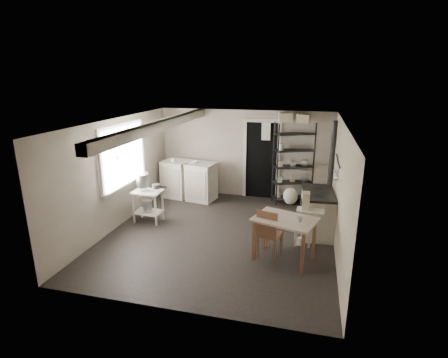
% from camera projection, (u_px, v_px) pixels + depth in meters
% --- Properties ---
extents(floor, '(5.00, 5.00, 0.00)m').
position_uv_depth(floor, '(220.00, 234.00, 7.18)').
color(floor, black).
rests_on(floor, ground).
extents(ceiling, '(5.00, 5.00, 0.00)m').
position_uv_depth(ceiling, '(220.00, 122.00, 6.53)').
color(ceiling, white).
rests_on(ceiling, wall_back).
extents(wall_back, '(4.50, 0.02, 2.30)m').
position_uv_depth(wall_back, '(245.00, 154.00, 9.18)').
color(wall_back, '#ABA192').
rests_on(wall_back, ground).
extents(wall_front, '(4.50, 0.02, 2.30)m').
position_uv_depth(wall_front, '(171.00, 235.00, 4.53)').
color(wall_front, '#ABA192').
rests_on(wall_front, ground).
extents(wall_left, '(0.02, 5.00, 2.30)m').
position_uv_depth(wall_left, '(118.00, 173.00, 7.39)').
color(wall_left, '#ABA192').
rests_on(wall_left, ground).
extents(wall_right, '(0.02, 5.00, 2.30)m').
position_uv_depth(wall_right, '(340.00, 190.00, 6.32)').
color(wall_right, '#ABA192').
rests_on(wall_right, ground).
extents(window, '(0.12, 1.76, 1.28)m').
position_uv_depth(window, '(122.00, 155.00, 7.47)').
color(window, beige).
rests_on(window, wall_left).
extents(doorway, '(0.96, 0.10, 2.08)m').
position_uv_depth(doorway, '(261.00, 161.00, 9.09)').
color(doorway, beige).
rests_on(doorway, ground).
extents(ceiling_beam, '(0.18, 5.00, 0.18)m').
position_uv_depth(ceiling_beam, '(161.00, 125.00, 6.84)').
color(ceiling_beam, beige).
rests_on(ceiling_beam, ceiling).
extents(wallpaper_panel, '(0.01, 5.00, 2.30)m').
position_uv_depth(wallpaper_panel, '(339.00, 190.00, 6.33)').
color(wallpaper_panel, '#BAB097').
rests_on(wallpaper_panel, wall_right).
extents(utensil_rail, '(0.06, 1.20, 0.44)m').
position_uv_depth(utensil_rail, '(337.00, 160.00, 6.78)').
color(utensil_rail, '#B5B4B7').
rests_on(utensil_rail, wall_right).
extents(prep_table, '(0.63, 0.45, 0.71)m').
position_uv_depth(prep_table, '(148.00, 204.00, 7.71)').
color(prep_table, beige).
rests_on(prep_table, ground).
extents(stockpot, '(0.35, 0.35, 0.29)m').
position_uv_depth(stockpot, '(143.00, 180.00, 7.61)').
color(stockpot, '#B5B4B7').
rests_on(stockpot, prep_table).
extents(saucepan, '(0.18, 0.18, 0.10)m').
position_uv_depth(saucepan, '(156.00, 186.00, 7.50)').
color(saucepan, '#B5B4B7').
rests_on(saucepan, prep_table).
extents(bucket, '(0.25, 0.25, 0.22)m').
position_uv_depth(bucket, '(147.00, 206.00, 7.68)').
color(bucket, '#B5B4B7').
rests_on(bucket, prep_table).
extents(base_cabinets, '(1.58, 0.88, 0.98)m').
position_uv_depth(base_cabinets, '(189.00, 181.00, 9.20)').
color(base_cabinets, beige).
rests_on(base_cabinets, ground).
extents(mixing_bowl, '(0.32, 0.32, 0.07)m').
position_uv_depth(mixing_bowl, '(193.00, 164.00, 8.96)').
color(mixing_bowl, silver).
rests_on(mixing_bowl, base_cabinets).
extents(counter_cup, '(0.13, 0.13, 0.10)m').
position_uv_depth(counter_cup, '(173.00, 163.00, 9.03)').
color(counter_cup, silver).
rests_on(counter_cup, base_cabinets).
extents(shelf_rack, '(1.04, 0.75, 2.05)m').
position_uv_depth(shelf_rack, '(293.00, 166.00, 8.75)').
color(shelf_rack, black).
rests_on(shelf_rack, ground).
extents(shelf_jar, '(0.09, 0.09, 0.18)m').
position_uv_depth(shelf_jar, '(281.00, 149.00, 8.74)').
color(shelf_jar, silver).
rests_on(shelf_jar, shelf_rack).
extents(storage_box_a, '(0.36, 0.34, 0.21)m').
position_uv_depth(storage_box_a, '(285.00, 123.00, 8.54)').
color(storage_box_a, beige).
rests_on(storage_box_a, shelf_rack).
extents(storage_box_b, '(0.35, 0.34, 0.19)m').
position_uv_depth(storage_box_b, '(303.00, 125.00, 8.40)').
color(storage_box_b, beige).
rests_on(storage_box_b, shelf_rack).
extents(stove, '(0.71, 1.17, 0.88)m').
position_uv_depth(stove, '(317.00, 212.00, 7.16)').
color(stove, beige).
rests_on(stove, ground).
extents(stovepipe, '(0.13, 0.13, 1.29)m').
position_uv_depth(stovepipe, '(332.00, 154.00, 7.16)').
color(stovepipe, black).
rests_on(stovepipe, stove).
extents(side_ledge, '(0.51, 0.28, 0.76)m').
position_uv_depth(side_ledge, '(309.00, 227.00, 6.51)').
color(side_ledge, beige).
rests_on(side_ledge, ground).
extents(oats_box, '(0.13, 0.22, 0.32)m').
position_uv_depth(oats_box, '(306.00, 196.00, 6.40)').
color(oats_box, beige).
rests_on(oats_box, side_ledge).
extents(work_table, '(1.20, 1.00, 0.78)m').
position_uv_depth(work_table, '(284.00, 240.00, 6.10)').
color(work_table, beige).
rests_on(work_table, ground).
extents(table_cup, '(0.12, 0.12, 0.09)m').
position_uv_depth(table_cup, '(299.00, 220.00, 5.84)').
color(table_cup, silver).
rests_on(table_cup, work_table).
extents(chair, '(0.47, 0.48, 0.91)m').
position_uv_depth(chair, '(270.00, 231.00, 6.21)').
color(chair, brown).
rests_on(chair, ground).
extents(flour_sack, '(0.44, 0.41, 0.44)m').
position_uv_depth(flour_sack, '(290.00, 195.00, 8.78)').
color(flour_sack, white).
rests_on(flour_sack, ground).
extents(floor_crock, '(0.15, 0.15, 0.14)m').
position_uv_depth(floor_crock, '(301.00, 241.00, 6.72)').
color(floor_crock, silver).
rests_on(floor_crock, ground).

